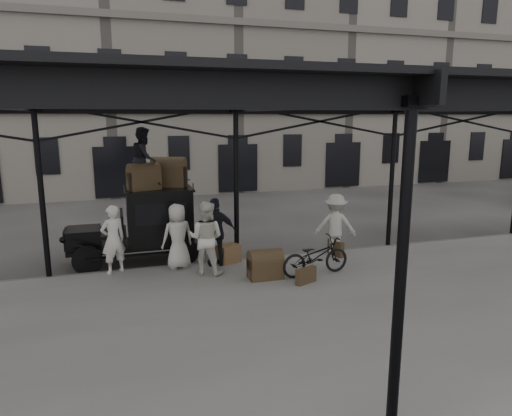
{
  "coord_description": "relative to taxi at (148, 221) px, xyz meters",
  "views": [
    {
      "loc": [
        -3.16,
        -10.23,
        4.19
      ],
      "look_at": [
        0.46,
        1.6,
        1.7
      ],
      "focal_mm": 32.0,
      "sensor_mm": 36.0,
      "label": 1
    }
  ],
  "objects": [
    {
      "name": "suitcase_flat",
      "position": [
        3.52,
        -3.39,
        -0.85
      ],
      "size": [
        0.61,
        0.37,
        0.4
      ],
      "primitive_type": "cube",
      "rotation": [
        0.0,
        0.0,
        0.4
      ],
      "color": "#4E3E24",
      "rests_on": "platform"
    },
    {
      "name": "porter_right",
      "position": [
        5.24,
        -1.49,
        -0.13
      ],
      "size": [
        1.36,
        1.11,
        1.84
      ],
      "primitive_type": "imported",
      "rotation": [
        0.0,
        0.0,
        2.72
      ],
      "color": "beige",
      "rests_on": "platform"
    },
    {
      "name": "porter_midleft",
      "position": [
        1.32,
        -1.95,
        -0.1
      ],
      "size": [
        1.17,
        1.09,
        1.92
      ],
      "primitive_type": "imported",
      "rotation": [
        0.0,
        0.0,
        2.63
      ],
      "color": "silver",
      "rests_on": "platform"
    },
    {
      "name": "steamer_trunk_roof_far",
      "position": [
        0.67,
        0.2,
        1.33
      ],
      "size": [
        1.12,
        0.9,
        0.71
      ],
      "primitive_type": null,
      "rotation": [
        0.0,
        0.0,
        -0.36
      ],
      "color": "#4E3E24",
      "rests_on": "taxi"
    },
    {
      "name": "building_frontage",
      "position": [
        2.39,
        15.01,
        5.8
      ],
      "size": [
        64.0,
        8.0,
        14.0
      ],
      "primitive_type": "cube",
      "color": "slate",
      "rests_on": "ground"
    },
    {
      "name": "porter_centre",
      "position": [
        0.68,
        -1.27,
        -0.17
      ],
      "size": [
        0.98,
        0.76,
        1.77
      ],
      "primitive_type": "imported",
      "rotation": [
        0.0,
        0.0,
        3.39
      ],
      "color": "beige",
      "rests_on": "platform"
    },
    {
      "name": "suitcase_upright",
      "position": [
        5.27,
        -1.53,
        -0.83
      ],
      "size": [
        0.27,
        0.62,
        0.45
      ],
      "primitive_type": "cube",
      "rotation": [
        0.0,
        0.0,
        0.22
      ],
      "color": "#4E3E24",
      "rests_on": "platform"
    },
    {
      "name": "wicker_hamper",
      "position": [
        2.09,
        -1.19,
        -0.8
      ],
      "size": [
        0.73,
        0.65,
        0.5
      ],
      "primitive_type": "cube",
      "rotation": [
        0.0,
        0.0,
        0.41
      ],
      "color": "olive",
      "rests_on": "platform"
    },
    {
      "name": "ground",
      "position": [
        2.39,
        -2.99,
        -1.2
      ],
      "size": [
        120.0,
        120.0,
        0.0
      ],
      "primitive_type": "plane",
      "color": "#383533",
      "rests_on": "ground"
    },
    {
      "name": "porter_left",
      "position": [
        -0.98,
        -1.19,
        -0.15
      ],
      "size": [
        0.78,
        0.67,
        1.81
      ],
      "primitive_type": "imported",
      "rotation": [
        0.0,
        0.0,
        3.57
      ],
      "color": "silver",
      "rests_on": "platform"
    },
    {
      "name": "taxi",
      "position": [
        0.0,
        0.0,
        0.0
      ],
      "size": [
        3.65,
        1.55,
        2.18
      ],
      "color": "black",
      "rests_on": "ground"
    },
    {
      "name": "bicycle",
      "position": [
        4.0,
        -2.89,
        -0.56
      ],
      "size": [
        1.96,
        0.87,
        0.99
      ],
      "primitive_type": "imported",
      "rotation": [
        0.0,
        0.0,
        1.69
      ],
      "color": "black",
      "rests_on": "platform"
    },
    {
      "name": "platform",
      "position": [
        2.39,
        -4.99,
        -1.13
      ],
      "size": [
        28.0,
        8.0,
        0.15
      ],
      "primitive_type": "cube",
      "color": "slate",
      "rests_on": "ground"
    },
    {
      "name": "canopy",
      "position": [
        2.39,
        -4.71,
        3.39
      ],
      "size": [
        22.5,
        9.0,
        4.74
      ],
      "color": "black",
      "rests_on": "ground"
    },
    {
      "name": "porter_roof",
      "position": [
        -0.03,
        -0.1,
        1.84
      ],
      "size": [
        0.81,
        0.96,
        1.73
      ],
      "primitive_type": "imported",
      "rotation": [
        0.0,
        0.0,
        1.36
      ],
      "color": "black",
      "rests_on": "taxi"
    },
    {
      "name": "steamer_trunk_platform",
      "position": [
        2.68,
        -2.73,
        -0.74
      ],
      "size": [
        0.86,
        0.53,
        0.63
      ],
      "primitive_type": null,
      "rotation": [
        0.0,
        0.0,
        0.01
      ],
      "color": "#4E3E24",
      "rests_on": "platform"
    },
    {
      "name": "porter_official",
      "position": [
        1.7,
        -1.39,
        -0.11
      ],
      "size": [
        1.15,
        0.57,
        1.89
      ],
      "primitive_type": "imported",
      "rotation": [
        0.0,
        0.0,
        3.04
      ],
      "color": "black",
      "rests_on": "platform"
    },
    {
      "name": "steamer_trunk_roof_near",
      "position": [
        -0.08,
        -0.25,
        1.29
      ],
      "size": [
        0.96,
        0.74,
        0.62
      ],
      "primitive_type": null,
      "rotation": [
        0.0,
        0.0,
        0.3
      ],
      "color": "#4E3E24",
      "rests_on": "taxi"
    }
  ]
}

